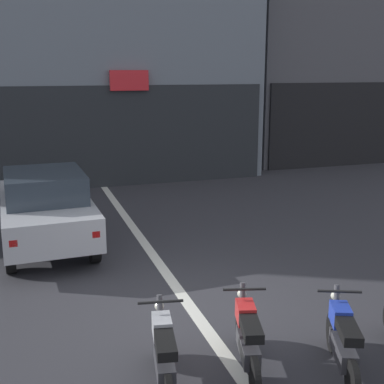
{
  "coord_description": "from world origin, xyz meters",
  "views": [
    {
      "loc": [
        -2.31,
        -7.01,
        3.68
      ],
      "look_at": [
        0.65,
        2.0,
        1.4
      ],
      "focal_mm": 47.8,
      "sensor_mm": 36.0,
      "label": 1
    }
  ],
  "objects_px": {
    "motorcycle_silver_row_leftmost": "(164,354)",
    "motorcycle_blue_row_centre": "(342,341)",
    "car_silver_crossing_near": "(46,206)",
    "motorcycle_red_row_left_mid": "(247,338)"
  },
  "relations": [
    {
      "from": "motorcycle_red_row_left_mid",
      "to": "motorcycle_blue_row_centre",
      "type": "bearing_deg",
      "value": -21.47
    },
    {
      "from": "motorcycle_blue_row_centre",
      "to": "motorcycle_silver_row_leftmost",
      "type": "bearing_deg",
      "value": 169.53
    },
    {
      "from": "motorcycle_red_row_left_mid",
      "to": "motorcycle_blue_row_centre",
      "type": "relative_size",
      "value": 1.04
    },
    {
      "from": "car_silver_crossing_near",
      "to": "motorcycle_blue_row_centre",
      "type": "distance_m",
      "value": 6.82
    },
    {
      "from": "motorcycle_silver_row_leftmost",
      "to": "motorcycle_red_row_left_mid",
      "type": "relative_size",
      "value": 1.02
    },
    {
      "from": "car_silver_crossing_near",
      "to": "motorcycle_silver_row_leftmost",
      "type": "distance_m",
      "value": 5.73
    },
    {
      "from": "motorcycle_blue_row_centre",
      "to": "motorcycle_red_row_left_mid",
      "type": "bearing_deg",
      "value": 158.53
    },
    {
      "from": "car_silver_crossing_near",
      "to": "motorcycle_red_row_left_mid",
      "type": "relative_size",
      "value": 2.56
    },
    {
      "from": "motorcycle_silver_row_leftmost",
      "to": "motorcycle_blue_row_centre",
      "type": "relative_size",
      "value": 1.05
    },
    {
      "from": "motorcycle_blue_row_centre",
      "to": "car_silver_crossing_near",
      "type": "bearing_deg",
      "value": 117.99
    }
  ]
}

